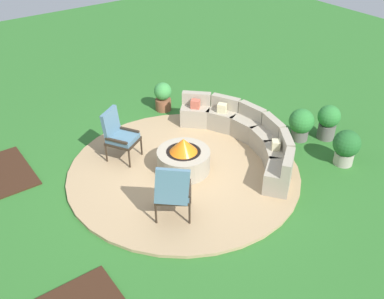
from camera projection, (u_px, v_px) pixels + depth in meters
ground_plane at (184, 172)px, 8.60m from camera, size 24.00×24.00×0.00m
patio_circle at (184, 171)px, 8.58m from camera, size 4.50×4.50×0.06m
fire_pit at (184, 158)px, 8.42m from camera, size 1.02×1.02×0.70m
curved_stone_bench at (246, 135)px, 9.10m from camera, size 3.52×1.38×0.71m
lounge_chair_front_left at (119, 134)px, 8.63m from camera, size 0.75×0.74×1.05m
lounge_chair_front_right at (173, 190)px, 7.14m from camera, size 0.79×0.82×1.08m
potted_plant_0 at (346, 146)px, 8.62m from camera, size 0.54×0.54×0.74m
potted_plant_1 at (328, 121)px, 9.43m from camera, size 0.48×0.48×0.78m
potted_plant_2 at (163, 96)px, 10.56m from camera, size 0.42×0.42×0.70m
potted_plant_3 at (301, 123)px, 9.41m from camera, size 0.54×0.54×0.72m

